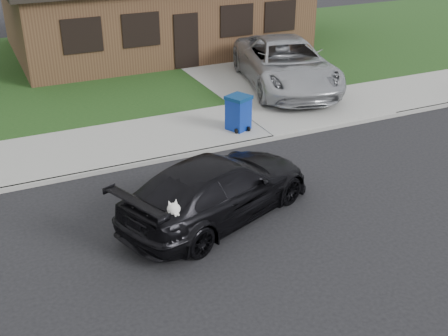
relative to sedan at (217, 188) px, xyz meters
name	(u,v)px	position (x,y,z in m)	size (l,w,h in m)	color
ground	(202,228)	(-0.53, -0.33, -0.70)	(120.00, 120.00, 0.00)	black
sidewalk	(134,141)	(-0.53, 4.67, -0.64)	(60.00, 3.00, 0.12)	gray
curb	(150,162)	(-0.53, 3.17, -0.64)	(60.00, 0.12, 0.12)	gray
lawn	(76,69)	(-0.53, 12.67, -0.63)	(60.00, 13.00, 0.13)	#193814
driveway	(243,70)	(5.47, 9.67, -0.63)	(4.50, 13.00, 0.14)	gray
sedan	(217,188)	(0.00, 0.00, 0.00)	(5.19, 3.62, 1.40)	black
minivan	(286,64)	(5.83, 6.95, 0.28)	(2.80, 6.07, 1.69)	#A9ACB1
recycling_bin	(238,112)	(2.53, 4.10, -0.06)	(0.82, 0.82, 1.04)	navy
house	(152,1)	(3.47, 14.66, 1.43)	(12.60, 8.60, 4.65)	#422B1C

